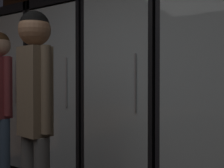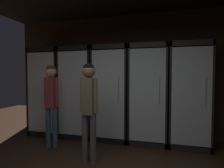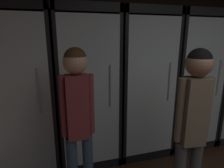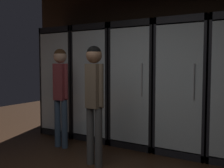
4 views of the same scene
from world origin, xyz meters
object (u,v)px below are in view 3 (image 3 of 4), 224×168
at_px(cooler_right, 187,82).
at_px(shopper_near, 78,114).
at_px(shopper_far, 193,119).
at_px(cooler_center, 141,85).
at_px(cooler_left, 87,89).
at_px(cooler_far_left, 23,94).

xyz_separation_m(cooler_right, shopper_near, (-1.79, -0.83, 0.01)).
distance_m(shopper_near, shopper_far, 1.00).
bearing_deg(cooler_center, cooler_left, 179.92).
bearing_deg(cooler_right, cooler_far_left, 179.97).
xyz_separation_m(cooler_far_left, cooler_left, (0.79, 0.00, -0.00)).
distance_m(cooler_right, shopper_far, 1.48).
relative_size(cooler_far_left, cooler_left, 1.00).
height_order(cooler_center, shopper_far, cooler_center).
bearing_deg(cooler_center, shopper_near, -140.44).
bearing_deg(cooler_left, shopper_far, -58.96).
bearing_deg(shopper_far, shopper_near, 158.23).
relative_size(cooler_left, cooler_center, 1.00).
xyz_separation_m(cooler_left, cooler_center, (0.79, -0.00, 0.00)).
bearing_deg(cooler_center, shopper_far, -93.29).
bearing_deg(cooler_left, cooler_center, -0.08).
height_order(shopper_near, shopper_far, shopper_near).
bearing_deg(cooler_right, cooler_center, 179.96).
distance_m(cooler_far_left, cooler_left, 0.79).
bearing_deg(shopper_near, shopper_far, -21.77).
bearing_deg(cooler_far_left, cooler_center, -0.02).
height_order(cooler_right, shopper_near, cooler_right).
relative_size(cooler_left, shopper_near, 1.27).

